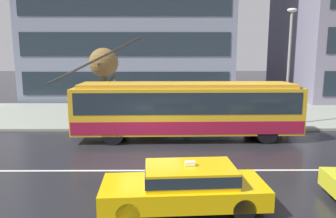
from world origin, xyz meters
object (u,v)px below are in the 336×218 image
(pedestrian_approaching_curb, at_px, (119,107))
(bus_shelter, at_px, (141,93))
(trolleybus, at_px, (187,108))
(street_tree_bare, at_px, (104,65))
(pedestrian_at_shelter, at_px, (185,98))
(pedestrian_walking_past, at_px, (161,99))
(taxi_oncoming_near, at_px, (186,185))
(street_lamp, at_px, (289,58))

(pedestrian_approaching_curb, bearing_deg, bus_shelter, -9.99)
(trolleybus, bearing_deg, street_tree_bare, 144.37)
(bus_shelter, relative_size, pedestrian_at_shelter, 1.80)
(pedestrian_walking_past, distance_m, street_tree_bare, 4.33)
(bus_shelter, bearing_deg, street_tree_bare, 169.46)
(pedestrian_at_shelter, bearing_deg, bus_shelter, -178.05)
(pedestrian_approaching_curb, height_order, street_tree_bare, street_tree_bare)
(trolleybus, bearing_deg, pedestrian_approaching_curb, 140.22)
(bus_shelter, distance_m, pedestrian_walking_past, 1.70)
(taxi_oncoming_near, distance_m, pedestrian_approaching_curb, 11.56)
(trolleybus, xyz_separation_m, bus_shelter, (-2.64, 3.10, 0.46))
(street_tree_bare, bearing_deg, trolleybus, -35.63)
(pedestrian_at_shelter, distance_m, street_tree_bare, 5.44)
(taxi_oncoming_near, distance_m, street_lamp, 12.92)
(taxi_oncoming_near, relative_size, street_tree_bare, 1.00)
(bus_shelter, distance_m, street_lamp, 9.15)
(bus_shelter, xyz_separation_m, street_lamp, (8.89, -0.34, 2.12))
(street_lamp, bearing_deg, bus_shelter, 177.79)
(pedestrian_walking_past, height_order, street_tree_bare, street_tree_bare)
(bus_shelter, xyz_separation_m, pedestrian_approaching_curb, (-1.38, 0.24, -0.97))
(pedestrian_at_shelter, relative_size, pedestrian_walking_past, 0.99)
(pedestrian_walking_past, bearing_deg, street_lamp, 5.56)
(bus_shelter, relative_size, pedestrian_approaching_curb, 2.18)
(trolleybus, height_order, bus_shelter, trolleybus)
(bus_shelter, height_order, pedestrian_approaching_curb, bus_shelter)
(taxi_oncoming_near, xyz_separation_m, pedestrian_walking_past, (-0.83, 9.69, 1.09))
(bus_shelter, height_order, pedestrian_walking_past, bus_shelter)
(pedestrian_approaching_curb, bearing_deg, taxi_oncoming_near, -72.44)
(pedestrian_walking_past, bearing_deg, street_tree_bare, 157.06)
(bus_shelter, relative_size, pedestrian_walking_past, 1.78)
(street_lamp, bearing_deg, trolleybus, -156.19)
(trolleybus, bearing_deg, street_lamp, 23.81)
(taxi_oncoming_near, xyz_separation_m, bus_shelter, (-2.11, 10.77, 1.37))
(pedestrian_at_shelter, bearing_deg, taxi_oncoming_near, -93.46)
(street_tree_bare, bearing_deg, pedestrian_at_shelter, -3.74)
(pedestrian_walking_past, height_order, street_lamp, street_lamp)
(pedestrian_at_shelter, height_order, pedestrian_walking_past, pedestrian_walking_past)
(taxi_oncoming_near, xyz_separation_m, street_tree_bare, (-4.39, 11.19, 3.03))
(trolleybus, height_order, street_lamp, street_lamp)
(bus_shelter, xyz_separation_m, pedestrian_at_shelter, (2.77, 0.09, -0.36))
(trolleybus, height_order, pedestrian_at_shelter, trolleybus)
(bus_shelter, height_order, street_lamp, street_lamp)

